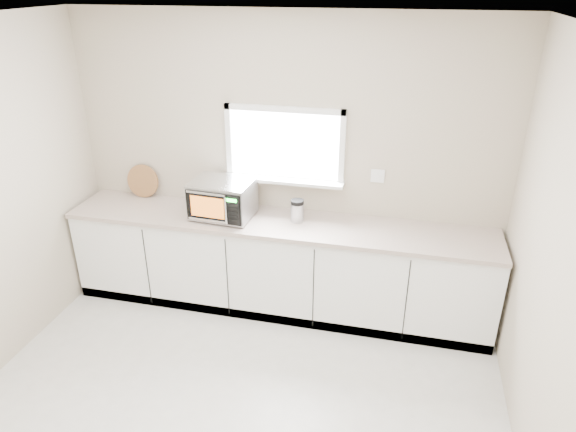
% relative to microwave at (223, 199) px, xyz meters
% --- Properties ---
extents(back_wall, '(4.00, 0.17, 2.70)m').
position_rel_microwave_xyz_m(back_wall, '(0.50, 0.33, 0.26)').
color(back_wall, '#B29F8E').
rests_on(back_wall, ground).
extents(cabinets, '(3.92, 0.60, 0.88)m').
position_rel_microwave_xyz_m(cabinets, '(0.50, 0.03, -0.66)').
color(cabinets, white).
rests_on(cabinets, ground).
extents(countertop, '(3.92, 0.64, 0.04)m').
position_rel_microwave_xyz_m(countertop, '(0.50, 0.02, -0.20)').
color(countertop, '#BAA799').
rests_on(countertop, cabinets).
extents(microwave, '(0.56, 0.47, 0.35)m').
position_rel_microwave_xyz_m(microwave, '(0.00, 0.00, 0.00)').
color(microwave, black).
rests_on(microwave, countertop).
extents(knife_block, '(0.18, 0.26, 0.34)m').
position_rel_microwave_xyz_m(knife_block, '(0.16, 0.05, -0.04)').
color(knife_block, '#4A281A').
rests_on(knife_block, countertop).
extents(cutting_board, '(0.33, 0.08, 0.33)m').
position_rel_microwave_xyz_m(cutting_board, '(-0.94, 0.27, -0.02)').
color(cutting_board, brown).
rests_on(cutting_board, countertop).
extents(coffee_grinder, '(0.15, 0.15, 0.21)m').
position_rel_microwave_xyz_m(coffee_grinder, '(0.68, 0.07, -0.08)').
color(coffee_grinder, '#A8AAAF').
rests_on(coffee_grinder, countertop).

